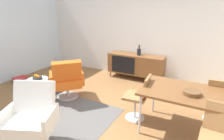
# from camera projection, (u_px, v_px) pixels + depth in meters

# --- Properties ---
(ground_plane) EXTENTS (8.32, 8.32, 0.00)m
(ground_plane) POSITION_uv_depth(u_px,v_px,m) (91.00, 118.00, 3.47)
(ground_plane) COLOR olive
(wall_back) EXTENTS (6.80, 0.12, 2.80)m
(wall_back) POSITION_uv_depth(u_px,v_px,m) (142.00, 29.00, 5.19)
(wall_back) COLOR white
(wall_back) RESTS_ON ground_plane
(sideboard) EXTENTS (1.60, 0.45, 0.72)m
(sideboard) POSITION_uv_depth(u_px,v_px,m) (136.00, 64.00, 5.26)
(sideboard) COLOR brown
(sideboard) RESTS_ON ground_plane
(vase_cobalt) EXTENTS (0.11, 0.11, 0.29)m
(vase_cobalt) POSITION_uv_depth(u_px,v_px,m) (139.00, 52.00, 5.10)
(vase_cobalt) COLOR black
(vase_cobalt) RESTS_ON sideboard
(dining_table) EXTENTS (1.60, 0.90, 0.74)m
(dining_table) POSITION_uv_depth(u_px,v_px,m) (194.00, 95.00, 2.83)
(dining_table) COLOR brown
(dining_table) RESTS_ON ground_plane
(wooden_bowl_on_table) EXTENTS (0.26, 0.26, 0.06)m
(wooden_bowl_on_table) POSITION_uv_depth(u_px,v_px,m) (192.00, 93.00, 2.75)
(wooden_bowl_on_table) COLOR brown
(wooden_bowl_on_table) RESTS_ON dining_table
(dining_chair_back_right) EXTENTS (0.41, 0.44, 0.86)m
(dining_chair_back_right) POSITION_uv_depth(u_px,v_px,m) (217.00, 99.00, 3.21)
(dining_chair_back_right) COLOR #9E7042
(dining_chair_back_right) RESTS_ON ground_plane
(dining_chair_near_window) EXTENTS (0.45, 0.43, 0.86)m
(dining_chair_near_window) POSITION_uv_depth(u_px,v_px,m) (139.00, 96.00, 3.31)
(dining_chair_near_window) COLOR #9E7042
(dining_chair_near_window) RESTS_ON ground_plane
(dining_chair_front_right) EXTENTS (0.42, 0.45, 0.86)m
(dining_chair_front_right) POSITION_uv_depth(u_px,v_px,m) (218.00, 136.00, 2.28)
(dining_chair_front_right) COLOR #9E7042
(dining_chair_front_right) RESTS_ON ground_plane
(lounge_chair_red) EXTENTS (0.91, 0.91, 0.95)m
(lounge_chair_red) POSITION_uv_depth(u_px,v_px,m) (67.00, 79.00, 4.10)
(lounge_chair_red) COLOR #D85919
(lounge_chair_red) RESTS_ON ground_plane
(armchair_black_shell) EXTENTS (0.86, 0.84, 0.95)m
(armchair_black_shell) POSITION_uv_depth(u_px,v_px,m) (31.00, 116.00, 2.69)
(armchair_black_shell) COLOR silver
(armchair_black_shell) RESTS_ON ground_plane
(side_table_round) EXTENTS (0.44, 0.44, 0.52)m
(side_table_round) POSITION_uv_depth(u_px,v_px,m) (39.00, 88.00, 4.01)
(side_table_round) COLOR white
(side_table_round) RESTS_ON ground_plane
(fruit_bowl) EXTENTS (0.20, 0.20, 0.11)m
(fruit_bowl) POSITION_uv_depth(u_px,v_px,m) (37.00, 78.00, 3.93)
(fruit_bowl) COLOR #262628
(fruit_bowl) RESTS_ON side_table_round
(magazine_stack) EXTENTS (0.34, 0.40, 0.15)m
(magazine_stack) POSITION_uv_depth(u_px,v_px,m) (21.00, 80.00, 5.11)
(magazine_stack) COLOR #262626
(magazine_stack) RESTS_ON ground_plane
(area_rug) EXTENTS (2.20, 1.70, 0.01)m
(area_rug) POSITION_uv_depth(u_px,v_px,m) (54.00, 115.00, 3.54)
(area_rug) COLOR #595654
(area_rug) RESTS_ON ground_plane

